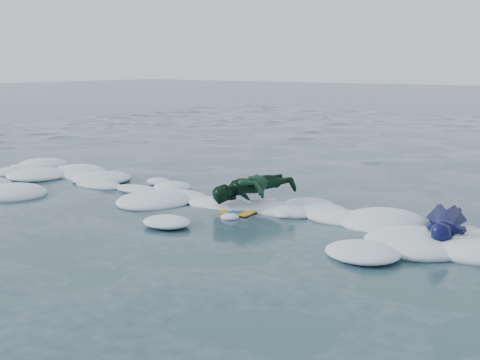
{
  "coord_description": "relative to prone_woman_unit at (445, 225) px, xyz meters",
  "views": [
    {
      "loc": [
        5.22,
        -5.89,
        2.21
      ],
      "look_at": [
        -0.26,
        1.6,
        0.41
      ],
      "focal_mm": 45.0,
      "sensor_mm": 36.0,
      "label": 1
    }
  ],
  "objects": [
    {
      "name": "prone_woman_unit",
      "position": [
        0.0,
        0.0,
        0.0
      ],
      "size": [
        0.87,
        1.58,
        0.38
      ],
      "rotation": [
        0.0,
        0.0,
        1.23
      ],
      "color": "black",
      "rests_on": "ground"
    },
    {
      "name": "ground",
      "position": [
        -2.96,
        -1.61,
        -0.19
      ],
      "size": [
        120.0,
        120.0,
        0.0
      ],
      "primitive_type": "plane",
      "color": "#1A373E",
      "rests_on": "ground"
    },
    {
      "name": "foam_band",
      "position": [
        -2.96,
        -0.58,
        -0.19
      ],
      "size": [
        12.0,
        3.1,
        0.3
      ],
      "primitive_type": null,
      "color": "white",
      "rests_on": "ground"
    },
    {
      "name": "prone_child_unit",
      "position": [
        -2.89,
        -0.11,
        0.08
      ],
      "size": [
        1.13,
        1.51,
        0.54
      ],
      "rotation": [
        0.0,
        0.0,
        1.69
      ],
      "color": "black",
      "rests_on": "ground"
    }
  ]
}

